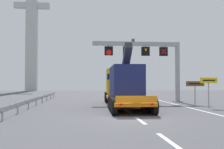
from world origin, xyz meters
TOP-DOWN VIEW (x-y plane):
  - ground at (0.00, 0.00)m, footprint 112.00×112.00m
  - lane_markings at (0.48, 11.27)m, footprint 0.20×37.13m
  - edge_line_right at (6.20, 12.00)m, footprint 0.20×63.00m
  - overhead_lane_gantry at (4.21, 12.57)m, footprint 9.98×0.90m
  - heavy_haul_truck_orange at (0.79, 8.80)m, footprint 3.32×14.12m
  - exit_sign_yellow at (7.87, 5.80)m, footprint 1.53×0.15m
  - tourist_info_sign_brown at (7.97, 8.82)m, footprint 1.84×0.15m
  - guardrail_left at (-7.32, 10.95)m, footprint 0.13×25.90m
  - bridge_pylon_distant at (-16.93, 53.23)m, footprint 9.00×2.00m

SIDE VIEW (x-z plane):
  - ground at x=0.00m, z-range 0.00..0.00m
  - edge_line_right at x=6.20m, z-range 0.00..0.01m
  - lane_markings at x=0.48m, z-range 0.00..0.01m
  - guardrail_left at x=-7.32m, z-range 0.18..0.94m
  - tourist_info_sign_brown at x=7.97m, z-range 0.64..2.93m
  - exit_sign_yellow at x=7.87m, z-range 0.67..3.26m
  - heavy_haul_truck_orange at x=0.79m, z-range -0.66..4.64m
  - overhead_lane_gantry at x=4.21m, z-range 1.83..8.81m
  - bridge_pylon_distant at x=-16.93m, z-range 0.39..36.34m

